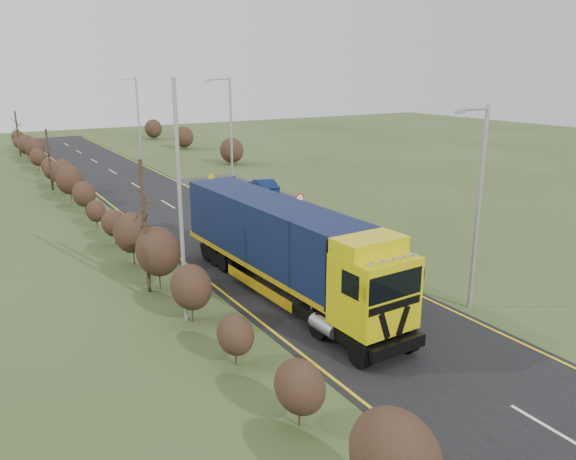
% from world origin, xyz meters
% --- Properties ---
extents(ground, '(160.00, 160.00, 0.00)m').
position_xyz_m(ground, '(0.00, 0.00, 0.00)').
color(ground, '#35461E').
rests_on(ground, ground).
extents(road, '(8.00, 120.00, 0.02)m').
position_xyz_m(road, '(0.00, 10.00, 0.01)').
color(road, black).
rests_on(road, ground).
extents(layby, '(6.00, 18.00, 0.02)m').
position_xyz_m(layby, '(6.50, 20.00, 0.01)').
color(layby, '#302D2A').
rests_on(layby, ground).
extents(lane_markings, '(7.52, 116.00, 0.01)m').
position_xyz_m(lane_markings, '(0.00, 9.69, 0.03)').
color(lane_markings, yellow).
rests_on(lane_markings, road).
extents(hedgerow, '(2.24, 102.04, 6.05)m').
position_xyz_m(hedgerow, '(-6.00, 7.89, 1.62)').
color(hedgerow, black).
rests_on(hedgerow, ground).
extents(lorry, '(2.97, 15.14, 4.20)m').
position_xyz_m(lorry, '(-1.43, 0.51, 2.38)').
color(lorry, black).
rests_on(lorry, ground).
extents(car_red_hatchback, '(2.91, 4.16, 1.31)m').
position_xyz_m(car_red_hatchback, '(5.14, 17.94, 0.66)').
color(car_red_hatchback, maroon).
rests_on(car_red_hatchback, ground).
extents(car_blue_sedan, '(1.93, 4.19, 1.33)m').
position_xyz_m(car_blue_sedan, '(7.65, 19.21, 0.67)').
color(car_blue_sedan, '#0B1A40').
rests_on(car_blue_sedan, ground).
extents(streetlight_near, '(1.80, 0.18, 8.45)m').
position_xyz_m(streetlight_near, '(4.50, -4.75, 4.64)').
color(streetlight_near, '#9B9DA1').
rests_on(streetlight_near, ground).
extents(streetlight_mid, '(1.96, 0.18, 9.20)m').
position_xyz_m(streetlight_mid, '(5.17, 19.79, 5.07)').
color(streetlight_mid, '#9B9DA1').
rests_on(streetlight_mid, ground).
extents(streetlight_far, '(1.90, 0.18, 8.91)m').
position_xyz_m(streetlight_far, '(4.49, 41.69, 4.90)').
color(streetlight_far, '#9B9DA1').
rests_on(streetlight_far, ground).
extents(left_pole, '(0.16, 0.16, 9.48)m').
position_xyz_m(left_pole, '(-6.14, 0.33, 4.74)').
color(left_pole, '#9B9DA1').
rests_on(left_pole, ground).
extents(speed_sign, '(0.63, 0.10, 2.28)m').
position_xyz_m(speed_sign, '(4.99, 9.41, 1.59)').
color(speed_sign, '#9B9DA1').
rests_on(speed_sign, ground).
extents(warning_board, '(0.62, 0.11, 1.64)m').
position_xyz_m(warning_board, '(4.45, 22.03, 0.97)').
color(warning_board, '#9B9DA1').
rests_on(warning_board, ground).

